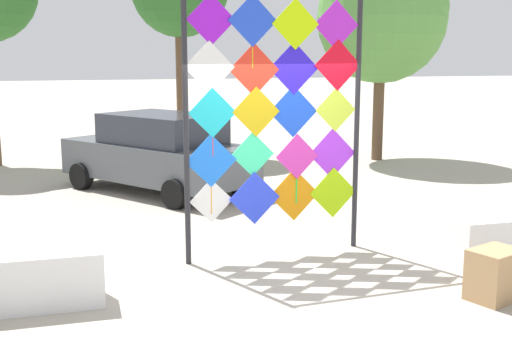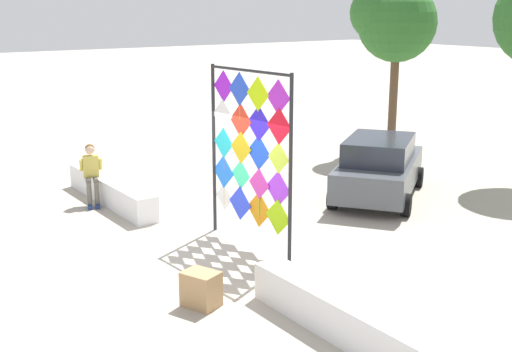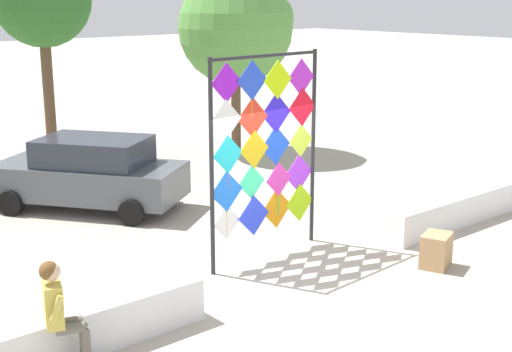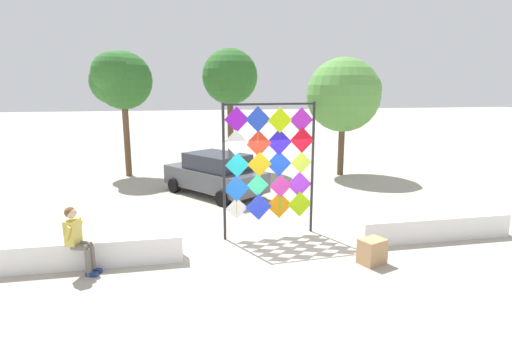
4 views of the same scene
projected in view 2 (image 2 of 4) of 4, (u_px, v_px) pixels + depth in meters
ground at (211, 252)px, 12.67m from camera, size 120.00×120.00×0.00m
plaza_ledge_left at (111, 191)px, 15.77m from camera, size 4.02×0.51×0.59m
plaza_ledge_right at (353, 324)px, 9.16m from camera, size 4.02×0.51×0.59m
kite_display_rack at (250, 148)px, 12.57m from camera, size 2.41×0.22×3.44m
seated_vendor at (91, 170)px, 15.49m from camera, size 0.67×0.56×1.44m
parked_car at (379, 167)px, 16.10m from camera, size 3.61×4.12×1.50m
cardboard_box_large at (201, 289)px, 10.34m from camera, size 0.66×0.58×0.56m
tree_broadleaf at (393, 22)px, 20.36m from camera, size 2.66×2.81×5.27m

